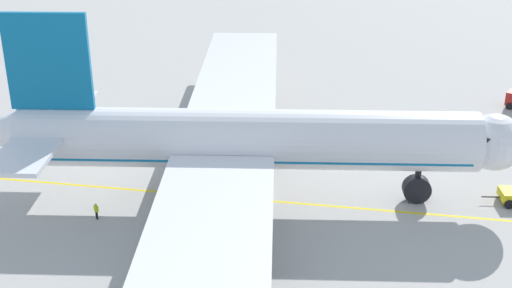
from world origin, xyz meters
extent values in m
plane|color=#ADAAA5|center=(0.00, 0.00, 0.00)|extent=(600.00, 600.00, 0.00)
cube|color=yellow|center=(0.00, -1.51, 0.00)|extent=(280.00, 0.36, 0.01)
cylinder|color=white|center=(0.34, -1.36, 6.43)|extent=(43.87, 11.66, 5.72)
cube|color=#0C6B9E|center=(0.34, -1.36, 5.43)|extent=(42.08, 10.97, 0.69)
sphere|color=white|center=(23.44, 1.85, 6.43)|extent=(5.43, 5.43, 5.43)
cube|color=#0C6B9E|center=(-17.75, -3.88, 13.86)|extent=(7.83, 1.65, 9.14)
cube|color=white|center=(-19.40, 1.66, 7.29)|extent=(6.00, 9.72, 0.40)
cube|color=white|center=(-17.82, -9.66, 7.29)|extent=(6.00, 9.72, 0.40)
cube|color=white|center=(-4.91, 20.55, 5.72)|extent=(14.88, 40.09, 0.46)
cube|color=white|center=(1.28, -23.88, 5.72)|extent=(14.88, 40.09, 0.46)
cylinder|color=#B7BABF|center=(-2.40, 12.01, 3.99)|extent=(5.81, 3.86, 3.14)
cylinder|color=black|center=(0.29, 12.38, 3.99)|extent=(0.92, 3.33, 3.30)
cylinder|color=#B7BABF|center=(1.36, -14.97, 3.99)|extent=(5.81, 3.86, 3.14)
cylinder|color=black|center=(4.05, -14.60, 3.99)|extent=(0.92, 3.33, 3.30)
cylinder|color=black|center=(16.71, 0.92, 2.46)|extent=(0.60, 0.60, 2.21)
cylinder|color=black|center=(16.71, 0.92, 1.36)|extent=(2.86, 1.58, 2.71)
cylinder|color=black|center=(-3.52, 1.13, 2.46)|extent=(0.60, 0.60, 2.21)
cylinder|color=black|center=(-3.52, 1.13, 1.36)|extent=(2.86, 1.58, 2.71)
cylinder|color=black|center=(-2.69, -4.81, 2.46)|extent=(0.60, 0.60, 2.21)
cylinder|color=black|center=(-2.69, -4.81, 1.36)|extent=(2.86, 1.58, 2.71)
cube|color=black|center=(22.59, 1.74, 7.14)|extent=(2.57, 4.52, 1.03)
sphere|color=black|center=(-16.41, -0.87, 6.94)|extent=(0.40, 0.40, 0.40)
sphere|color=black|center=(-11.74, -0.22, 6.94)|extent=(0.40, 0.40, 0.40)
sphere|color=black|center=(-7.06, 0.43, 6.94)|extent=(0.40, 0.40, 0.40)
sphere|color=black|center=(-2.38, 1.09, 6.94)|extent=(0.40, 0.40, 0.40)
sphere|color=black|center=(2.29, 1.74, 6.94)|extent=(0.40, 0.40, 0.40)
sphere|color=black|center=(6.97, 2.39, 6.94)|extent=(0.40, 0.40, 0.40)
sphere|color=black|center=(11.65, 3.04, 6.94)|extent=(0.40, 0.40, 0.40)
sphere|color=black|center=(16.33, 3.69, 6.94)|extent=(0.40, 0.40, 0.40)
cylinder|color=black|center=(23.90, 1.92, 0.60)|extent=(1.80, 0.37, 0.12)
cylinder|color=black|center=(25.50, 0.98, 0.45)|extent=(0.94, 0.47, 0.90)
cylinder|color=black|center=(25.18, 3.25, 0.45)|extent=(0.94, 0.47, 0.90)
cylinder|color=black|center=(-12.88, -7.70, 0.41)|extent=(0.12, 0.12, 0.82)
cylinder|color=#BFE519|center=(-13.00, -7.63, 1.08)|extent=(0.10, 0.10, 0.52)
cylinder|color=black|center=(-12.71, -7.81, 0.41)|extent=(0.12, 0.12, 0.82)
cylinder|color=#BFE519|center=(-12.59, -7.89, 1.08)|extent=(0.10, 0.10, 0.52)
cube|color=#BFE519|center=(-12.80, -7.76, 1.11)|extent=(0.49, 0.44, 0.58)
sphere|color=tan|center=(-12.80, -7.76, 1.53)|extent=(0.22, 0.22, 0.22)
cube|color=#B21E19|center=(30.39, 30.04, 1.33)|extent=(2.02, 2.38, 1.76)
cube|color=#263347|center=(29.82, 30.29, 1.68)|extent=(0.78, 1.64, 0.77)
cylinder|color=black|center=(29.96, 29.08, 0.45)|extent=(0.94, 0.64, 0.90)
camera|label=1|loc=(11.34, -59.76, 31.94)|focal=47.68mm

